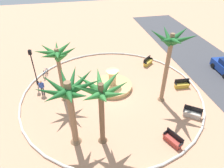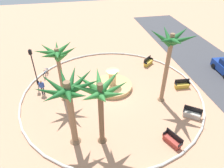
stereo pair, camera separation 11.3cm
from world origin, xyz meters
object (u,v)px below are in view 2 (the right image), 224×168
bench_east (192,114)px  bench_west (172,141)px  bench_north (148,62)px  bicycle_red_frame (46,73)px  palm_tree_by_curb (69,96)px  bench_southeast (182,85)px  palm_tree_far_side (58,58)px  lamppost (33,64)px  palm_tree_mid_plaza (170,49)px  person_cyclist_helmet (42,87)px  fountain (112,85)px  palm_tree_near_fountain (100,95)px

bench_east → bench_west: (2.40, -3.06, 0.00)m
bench_north → bicycle_red_frame: 12.65m
palm_tree_by_curb → bench_north: (-10.37, 9.83, -4.29)m
palm_tree_by_curb → bench_southeast: bearing=112.8°
palm_tree_far_side → bench_east: size_ratio=3.71×
bench_east → lamppost: size_ratio=0.37×
bicycle_red_frame → palm_tree_far_side: bearing=22.8°
palm_tree_far_side → bench_north: 12.45m
palm_tree_by_curb → palm_tree_mid_plaza: bearing=111.5°
bench_north → bicycle_red_frame: bench_north is taller
palm_tree_by_curb → palm_tree_far_side: (-5.50, -0.78, 0.06)m
palm_tree_mid_plaza → palm_tree_far_side: palm_tree_mid_plaza is taller
bench_southeast → person_cyclist_helmet: 14.71m
palm_tree_mid_plaza → bench_west: bearing=-14.4°
fountain → bench_east: size_ratio=2.66×
palm_tree_far_side → bench_north: bearing=114.7°
bench_east → bicycle_red_frame: bearing=-126.3°
fountain → palm_tree_by_curb: size_ratio=0.70×
palm_tree_mid_plaza → lamppost: 13.87m
person_cyclist_helmet → palm_tree_near_fountain: bearing=34.9°
palm_tree_mid_plaza → bench_east: size_ratio=4.58×
palm_tree_near_fountain → palm_tree_by_curb: bearing=-99.5°
palm_tree_near_fountain → bench_southeast: (-5.24, 9.59, -4.26)m
palm_tree_far_side → bench_east: (4.87, 11.20, -4.34)m
bench_east → person_cyclist_helmet: size_ratio=0.94×
lamppost → bicycle_red_frame: bearing=150.1°
bench_east → person_cyclist_helmet: 14.71m
bench_north → person_cyclist_helmet: 13.24m
fountain → bicycle_red_frame: 8.16m
fountain → palm_tree_mid_plaza: size_ratio=0.58×
bench_east → lamppost: bearing=-120.6°
lamppost → palm_tree_far_side: bearing=39.8°
fountain → palm_tree_by_curb: palm_tree_by_curb is taller
fountain → bench_east: fountain is taller
bicycle_red_frame → bench_north: bearing=90.0°
bench_west → lamppost: bearing=-134.2°
palm_tree_mid_plaza → palm_tree_far_side: 9.75m
palm_tree_mid_plaza → fountain: bearing=-124.5°
bench_north → palm_tree_far_side: bearing=-65.3°
palm_tree_by_curb → palm_tree_mid_plaza: 9.41m
bench_southeast → palm_tree_mid_plaza: bearing=-63.8°
palm_tree_mid_plaza → lamppost: size_ratio=1.70×
bench_north → bench_west: bearing=-11.5°
palm_tree_far_side → palm_tree_near_fountain: bearing=26.0°
lamppost → palm_tree_near_fountain: bearing=31.6°
palm_tree_far_side → bench_southeast: bearing=87.2°
palm_tree_near_fountain → bench_east: 9.42m
bench_west → person_cyclist_helmet: person_cyclist_helmet is taller
person_cyclist_helmet → palm_tree_mid_plaza: bearing=73.8°
bench_east → person_cyclist_helmet: person_cyclist_helmet is taller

